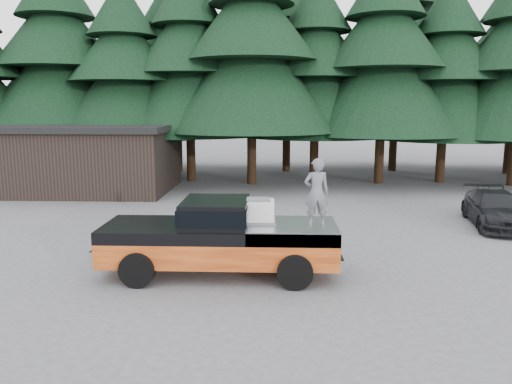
{
  "coord_description": "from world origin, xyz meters",
  "views": [
    {
      "loc": [
        0.31,
        -12.56,
        4.21
      ],
      "look_at": [
        -0.19,
        0.0,
        2.04
      ],
      "focal_mm": 35.0,
      "sensor_mm": 36.0,
      "label": 1
    }
  ],
  "objects_px": {
    "man_on_bed": "(317,192)",
    "parked_car": "(496,209)",
    "pickup_truck": "(220,249)",
    "air_compressor": "(258,212)",
    "utility_building": "(90,158)"
  },
  "relations": [
    {
      "from": "man_on_bed",
      "to": "parked_car",
      "type": "xyz_separation_m",
      "value": [
        6.82,
        5.76,
        -1.54
      ]
    },
    {
      "from": "man_on_bed",
      "to": "utility_building",
      "type": "relative_size",
      "value": 0.2
    },
    {
      "from": "parked_car",
      "to": "pickup_truck",
      "type": "bearing_deg",
      "value": -139.85
    },
    {
      "from": "pickup_truck",
      "to": "parked_car",
      "type": "bearing_deg",
      "value": 31.11
    },
    {
      "from": "pickup_truck",
      "to": "man_on_bed",
      "type": "distance_m",
      "value": 2.82
    },
    {
      "from": "pickup_truck",
      "to": "man_on_bed",
      "type": "height_order",
      "value": "man_on_bed"
    },
    {
      "from": "pickup_truck",
      "to": "air_compressor",
      "type": "relative_size",
      "value": 7.66
    },
    {
      "from": "man_on_bed",
      "to": "parked_car",
      "type": "bearing_deg",
      "value": -145.71
    },
    {
      "from": "utility_building",
      "to": "pickup_truck",
      "type": "bearing_deg",
      "value": -57.58
    },
    {
      "from": "pickup_truck",
      "to": "air_compressor",
      "type": "bearing_deg",
      "value": 8.05
    },
    {
      "from": "parked_car",
      "to": "utility_building",
      "type": "bearing_deg",
      "value": 167.02
    },
    {
      "from": "air_compressor",
      "to": "utility_building",
      "type": "bearing_deg",
      "value": 124.13
    },
    {
      "from": "pickup_truck",
      "to": "air_compressor",
      "type": "distance_m",
      "value": 1.35
    },
    {
      "from": "pickup_truck",
      "to": "air_compressor",
      "type": "height_order",
      "value": "air_compressor"
    },
    {
      "from": "air_compressor",
      "to": "man_on_bed",
      "type": "relative_size",
      "value": 0.47
    }
  ]
}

